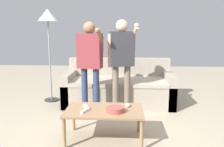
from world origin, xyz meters
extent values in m
plane|color=tan|center=(0.00, 0.00, 0.00)|extent=(12.00, 12.00, 0.00)
cube|color=#9E9384|center=(0.13, 1.46, 0.21)|extent=(1.97, 0.91, 0.41)
cube|color=#AA9F8F|center=(0.13, 1.38, 0.44)|extent=(1.69, 0.79, 0.06)
cube|color=#9E9384|center=(0.13, 1.82, 0.61)|extent=(1.97, 0.18, 0.40)
cube|color=#9E9384|center=(-0.78, 1.46, 0.29)|extent=(0.14, 0.91, 0.59)
cube|color=#9E9384|center=(1.05, 1.46, 0.29)|extent=(0.14, 0.91, 0.59)
cube|color=#997551|center=(-0.01, -0.04, 0.38)|extent=(0.96, 0.58, 0.03)
cylinder|color=#997551|center=(-0.46, -0.29, 0.19)|extent=(0.04, 0.04, 0.37)
cylinder|color=#997551|center=(0.44, -0.29, 0.19)|extent=(0.04, 0.04, 0.37)
cylinder|color=#997551|center=(-0.46, 0.22, 0.19)|extent=(0.04, 0.04, 0.37)
cylinder|color=#997551|center=(0.44, 0.22, 0.19)|extent=(0.04, 0.04, 0.37)
cylinder|color=#B24C47|center=(0.13, -0.12, 0.43)|extent=(0.22, 0.22, 0.06)
ellipsoid|color=white|center=(0.28, 0.08, 0.42)|extent=(0.06, 0.09, 0.05)
cylinder|color=#4C4C51|center=(0.28, 0.09, 0.45)|extent=(0.02, 0.02, 0.01)
cylinder|color=#2D2D33|center=(-1.19, 1.58, 0.01)|extent=(0.28, 0.28, 0.02)
cylinder|color=gray|center=(-1.19, 1.58, 0.77)|extent=(0.03, 0.03, 1.50)
cone|color=silver|center=(-1.19, 1.58, 1.63)|extent=(0.36, 0.36, 0.22)
cylinder|color=#2D3856|center=(-0.40, 0.82, 0.39)|extent=(0.10, 0.10, 0.78)
cylinder|color=#2D3856|center=(-0.21, 0.79, 0.39)|extent=(0.10, 0.10, 0.78)
cube|color=brown|center=(-0.30, 0.81, 1.05)|extent=(0.40, 0.26, 0.54)
sphere|color=#936B4C|center=(-0.30, 0.81, 1.40)|extent=(0.19, 0.19, 0.19)
cylinder|color=#936B4C|center=(-0.49, 0.84, 1.02)|extent=(0.07, 0.07, 0.51)
cylinder|color=brown|center=(-0.12, 0.77, 1.15)|extent=(0.07, 0.07, 0.25)
cylinder|color=#936B4C|center=(-0.14, 0.68, 1.28)|extent=(0.10, 0.22, 0.24)
sphere|color=#936B4C|center=(-0.16, 0.58, 1.36)|extent=(0.07, 0.07, 0.07)
cylinder|color=#756656|center=(0.09, 0.90, 0.40)|extent=(0.10, 0.10, 0.80)
cylinder|color=#756656|center=(0.28, 0.96, 0.40)|extent=(0.10, 0.10, 0.80)
cube|color=#38383D|center=(0.19, 0.93, 1.07)|extent=(0.42, 0.30, 0.55)
sphere|color=beige|center=(0.19, 0.93, 1.43)|extent=(0.19, 0.19, 0.19)
cylinder|color=beige|center=(0.01, 0.88, 1.04)|extent=(0.07, 0.07, 0.52)
cylinder|color=#38383D|center=(0.37, 0.98, 1.17)|extent=(0.07, 0.07, 0.26)
cylinder|color=beige|center=(0.39, 0.90, 1.33)|extent=(0.13, 0.25, 0.21)
sphere|color=beige|center=(0.41, 0.83, 1.43)|extent=(0.08, 0.08, 0.08)
cube|color=white|center=(-0.25, 0.01, 0.41)|extent=(0.09, 0.15, 0.03)
cylinder|color=silver|center=(-0.26, 0.04, 0.43)|extent=(0.01, 0.01, 0.00)
cube|color=silver|center=(-0.23, -0.03, 0.43)|extent=(0.02, 0.02, 0.00)
cube|color=white|center=(-0.24, -0.13, 0.41)|extent=(0.10, 0.16, 0.03)
cylinder|color=silver|center=(-0.22, -0.11, 0.43)|extent=(0.01, 0.01, 0.00)
cube|color=silver|center=(-0.26, -0.18, 0.43)|extent=(0.02, 0.02, 0.00)
camera|label=1|loc=(0.23, -2.85, 1.38)|focal=38.20mm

